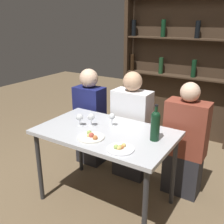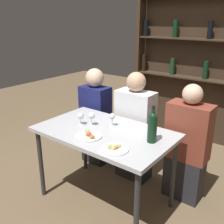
# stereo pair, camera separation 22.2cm
# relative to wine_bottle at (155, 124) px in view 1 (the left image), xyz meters

# --- Properties ---
(ground_plane) EXTENTS (10.00, 10.00, 0.00)m
(ground_plane) POSITION_rel_wine_bottle_xyz_m (-0.46, -0.06, -0.92)
(ground_plane) COLOR brown
(dining_table) EXTENTS (1.27, 0.76, 0.78)m
(dining_table) POSITION_rel_wine_bottle_xyz_m (-0.46, -0.06, -0.22)
(dining_table) COLOR #B7BABF
(dining_table) RESTS_ON ground_plane
(wine_rack_wall) EXTENTS (1.69, 0.21, 2.29)m
(wine_rack_wall) POSITION_rel_wine_bottle_xyz_m (-0.46, 1.89, 0.25)
(wine_rack_wall) COLOR #38281C
(wine_rack_wall) RESTS_ON ground_plane
(wine_bottle) EXTENTS (0.08, 0.08, 0.32)m
(wine_bottle) POSITION_rel_wine_bottle_xyz_m (0.00, 0.00, 0.00)
(wine_bottle) COLOR black
(wine_bottle) RESTS_ON dining_table
(wine_glass_0) EXTENTS (0.06, 0.06, 0.13)m
(wine_glass_0) POSITION_rel_wine_bottle_xyz_m (-0.47, 0.07, -0.05)
(wine_glass_0) COLOR silver
(wine_glass_0) RESTS_ON dining_table
(wine_glass_1) EXTENTS (0.07, 0.07, 0.12)m
(wine_glass_1) POSITION_rel_wine_bottle_xyz_m (-0.74, -0.09, -0.06)
(wine_glass_1) COLOR silver
(wine_glass_1) RESTS_ON dining_table
(wine_glass_2) EXTENTS (0.07, 0.07, 0.13)m
(wine_glass_2) POSITION_rel_wine_bottle_xyz_m (-0.64, -0.04, -0.05)
(wine_glass_2) COLOR silver
(wine_glass_2) RESTS_ON dining_table
(food_plate_0) EXTENTS (0.24, 0.24, 0.05)m
(food_plate_0) POSITION_rel_wine_bottle_xyz_m (-0.48, -0.25, -0.13)
(food_plate_0) COLOR silver
(food_plate_0) RESTS_ON dining_table
(food_plate_1) EXTENTS (0.22, 0.22, 0.05)m
(food_plate_1) POSITION_rel_wine_bottle_xyz_m (-0.16, -0.31, -0.13)
(food_plate_1) COLOR white
(food_plate_1) RESTS_ON dining_table
(seated_person_left) EXTENTS (0.35, 0.22, 1.21)m
(seated_person_left) POSITION_rel_wine_bottle_xyz_m (-1.05, 0.49, -0.34)
(seated_person_left) COLOR #26262B
(seated_person_left) RESTS_ON ground_plane
(seated_person_center) EXTENTS (0.42, 0.22, 1.23)m
(seated_person_center) POSITION_rel_wine_bottle_xyz_m (-0.48, 0.49, -0.34)
(seated_person_center) COLOR #26262B
(seated_person_center) RESTS_ON ground_plane
(seated_person_right) EXTENTS (0.41, 0.22, 1.20)m
(seated_person_right) POSITION_rel_wine_bottle_xyz_m (0.13, 0.49, -0.36)
(seated_person_right) COLOR #26262B
(seated_person_right) RESTS_ON ground_plane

